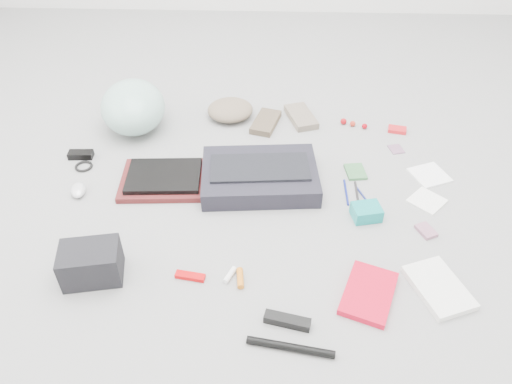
{
  "coord_description": "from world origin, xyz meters",
  "views": [
    {
      "loc": [
        0.06,
        -1.46,
        1.3
      ],
      "look_at": [
        0.0,
        0.0,
        0.05
      ],
      "focal_mm": 35.0,
      "sensor_mm": 36.0,
      "label": 1
    }
  ],
  "objects_px": {
    "messenger_bag": "(260,176)",
    "book_red": "(369,293)",
    "laptop": "(164,176)",
    "bike_helmet": "(133,107)",
    "camera_bag": "(91,263)",
    "accordion_wallet": "(366,212)"
  },
  "relations": [
    {
      "from": "laptop",
      "to": "camera_bag",
      "type": "bearing_deg",
      "value": -109.6
    },
    {
      "from": "messenger_bag",
      "to": "accordion_wallet",
      "type": "distance_m",
      "value": 0.45
    },
    {
      "from": "laptop",
      "to": "book_red",
      "type": "distance_m",
      "value": 0.94
    },
    {
      "from": "laptop",
      "to": "accordion_wallet",
      "type": "xyz_separation_m",
      "value": [
        0.8,
        -0.18,
        -0.01
      ]
    },
    {
      "from": "book_red",
      "to": "bike_helmet",
      "type": "bearing_deg",
      "value": 156.08
    },
    {
      "from": "messenger_bag",
      "to": "book_red",
      "type": "bearing_deg",
      "value": -61.06
    },
    {
      "from": "laptop",
      "to": "bike_helmet",
      "type": "distance_m",
      "value": 0.46
    },
    {
      "from": "messenger_bag",
      "to": "bike_helmet",
      "type": "xyz_separation_m",
      "value": [
        -0.6,
        0.4,
        0.07
      ]
    },
    {
      "from": "messenger_bag",
      "to": "camera_bag",
      "type": "bearing_deg",
      "value": -141.2
    },
    {
      "from": "messenger_bag",
      "to": "accordion_wallet",
      "type": "bearing_deg",
      "value": -29.14
    },
    {
      "from": "camera_bag",
      "to": "book_red",
      "type": "height_order",
      "value": "camera_bag"
    },
    {
      "from": "laptop",
      "to": "bike_helmet",
      "type": "height_order",
      "value": "bike_helmet"
    },
    {
      "from": "camera_bag",
      "to": "accordion_wallet",
      "type": "xyz_separation_m",
      "value": [
        0.94,
        0.32,
        -0.04
      ]
    },
    {
      "from": "laptop",
      "to": "bike_helmet",
      "type": "bearing_deg",
      "value": 113.65
    },
    {
      "from": "messenger_bag",
      "to": "camera_bag",
      "type": "distance_m",
      "value": 0.74
    },
    {
      "from": "laptop",
      "to": "book_red",
      "type": "height_order",
      "value": "laptop"
    },
    {
      "from": "messenger_bag",
      "to": "book_red",
      "type": "xyz_separation_m",
      "value": [
        0.37,
        -0.56,
        -0.03
      ]
    },
    {
      "from": "camera_bag",
      "to": "book_red",
      "type": "distance_m",
      "value": 0.91
    },
    {
      "from": "book_red",
      "to": "messenger_bag",
      "type": "bearing_deg",
      "value": 144.31
    },
    {
      "from": "messenger_bag",
      "to": "laptop",
      "type": "bearing_deg",
      "value": 176.56
    },
    {
      "from": "camera_bag",
      "to": "messenger_bag",
      "type": "bearing_deg",
      "value": 32.89
    },
    {
      "from": "book_red",
      "to": "accordion_wallet",
      "type": "xyz_separation_m",
      "value": [
        0.04,
        0.37,
        0.01
      ]
    }
  ]
}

